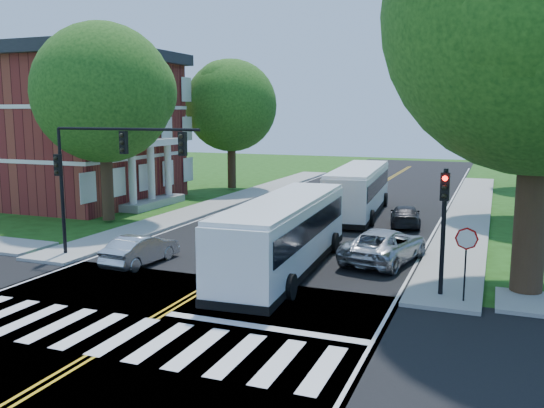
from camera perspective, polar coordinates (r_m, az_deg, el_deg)
The scene contains 23 objects.
ground at distance 18.03m, azimuth -13.47°, elevation -12.09°, with size 140.00×140.00×0.00m, color #1E4310.
road at distance 33.80m, azimuth 4.18°, elevation -1.94°, with size 14.00×96.00×0.01m, color black.
cross_road at distance 18.03m, azimuth -13.47°, elevation -12.07°, with size 60.00×12.00×0.01m, color black.
center_line at distance 37.58m, azimuth 6.00°, elevation -0.84°, with size 0.36×70.00×0.01m, color gold.
edge_line_w at distance 39.90m, azimuth -3.46°, elevation -0.23°, with size 0.12×70.00×0.01m, color silver.
edge_line_e at distance 36.41m, azimuth 16.37°, elevation -1.48°, with size 0.12×70.00×0.01m, color silver.
crosswalk at distance 17.65m, azimuth -14.42°, elevation -12.54°, with size 12.60×3.00×0.01m, color silver.
stop_bar at distance 17.75m, azimuth -0.87°, elevation -12.12°, with size 6.60×0.40×0.01m, color silver.
sidewalk_nw at distance 43.20m, azimuth -3.59°, elevation 0.56°, with size 2.60×40.00×0.15m, color gray.
sidewalk_ne at distance 39.26m, azimuth 18.95°, elevation -0.77°, with size 2.60×40.00×0.15m, color gray.
tree_west_near at distance 34.97m, azimuth -16.39°, elevation 10.48°, with size 8.00×8.00×11.40m.
tree_west_far at distance 48.41m, azimuth -4.08°, elevation 9.69°, with size 7.60×7.60×10.67m.
tree_east_mid at distance 37.78m, azimuth 24.42°, elevation 10.42°, with size 8.40×8.40×11.93m.
tree_east_far at distance 53.78m, azimuth 24.60°, elevation 8.69°, with size 7.20×7.20×10.34m.
brick_building at distance 46.32m, azimuth -22.03°, elevation 7.14°, with size 20.00×13.00×10.80m.
signal_nw at distance 25.59m, azimuth -16.41°, elevation 4.09°, with size 7.15×0.46×5.66m.
signal_ne at distance 20.51m, azimuth 16.66°, elevation -1.05°, with size 0.30×0.46×4.40m.
stop_sign at distance 20.19m, azimuth 18.69°, elevation -4.01°, with size 0.76×0.08×2.53m.
bus_lead at distance 23.39m, azimuth 1.28°, elevation -2.91°, with size 3.27×11.65×2.98m.
bus_follow at distance 36.81m, azimuth 8.58°, elevation 1.41°, with size 3.49×11.85×3.02m.
hatchback at distance 25.23m, azimuth -12.87°, elevation -4.42°, with size 1.35×3.87×1.27m, color #B2B5BA.
suv at distance 25.44m, azimuth 11.11°, elevation -4.04°, with size 2.42×5.25×1.46m, color #ADB0B4.
dark_sedan at distance 33.69m, azimuth 13.05°, elevation -1.16°, with size 1.65×4.06×1.18m, color black.
Camera 1 is at (9.79, -13.71, 6.42)m, focal length 38.00 mm.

